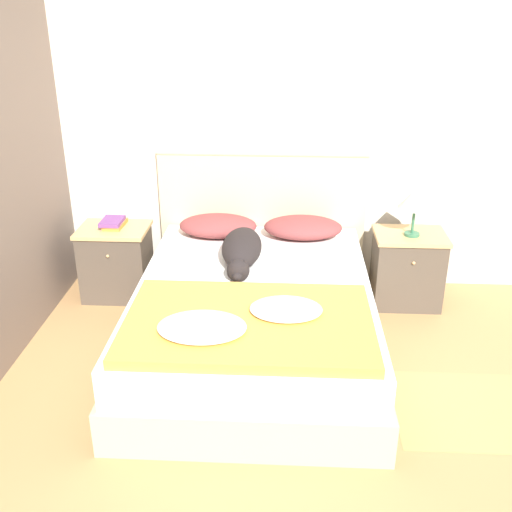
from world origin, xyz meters
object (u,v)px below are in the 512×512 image
Objects in this scene: bed at (254,319)px; book_stack at (114,223)px; dog at (242,249)px; nightstand_left at (116,262)px; nightstand_right at (407,268)px; pillow_right at (303,227)px; table_lamp at (416,199)px; pillow_left at (218,226)px.

bed is 8.70× the size of book_stack.
dog is 3.34× the size of book_stack.
nightstand_left is at bearing 145.72° from bed.
nightstand_left is 1.00× the size of nightstand_right.
dog is (0.99, -0.41, 0.30)m from nightstand_left.
table_lamp is (0.78, -0.08, 0.26)m from pillow_right.
book_stack is (0.00, 0.03, 0.31)m from nightstand_left.
table_lamp reaches higher than nightstand_right.
pillow_right reaches higher than nightstand_right.
table_lamp reaches higher than dog.
pillow_right reaches higher than bed.
nightstand_left is 1.43m from pillow_right.
book_stack reaches higher than bed.
bed is 1.38m from book_stack.
pillow_right is at bearing 176.36° from nightstand_right.
table_lamp reaches higher than pillow_left.
nightstand_right is 0.71× the size of dog.
nightstand_left is 0.83m from pillow_left.
book_stack is at bearing 179.27° from nightstand_right.
nightstand_left is 0.71× the size of dog.
nightstand_left is at bearing -90.68° from book_stack.
pillow_left is at bearing 114.72° from dog.
pillow_left is 1.43m from table_lamp.
book_stack is at bearing 178.49° from table_lamp.
pillow_right is 1.40m from book_stack.
bed is at bearing -72.94° from dog.
bed is at bearing -68.40° from pillow_left.
nightstand_right is 0.97× the size of pillow_right.
nightstand_right is 1.43m from pillow_left.
book_stack is (-1.40, -0.02, 0.02)m from pillow_right.
bed is at bearing -35.27° from book_stack.
bed is 3.67× the size of nightstand_left.
bed is 2.61× the size of dog.
nightstand_left is at bearing 179.22° from table_lamp.
book_stack is at bearing 144.73° from bed.
dog is (0.21, -0.46, 0.01)m from pillow_left.
nightstand_right is 0.97× the size of pillow_left.
dog reaches higher than pillow_right.
dog reaches higher than nightstand_right.
book_stack reaches higher than nightstand_right.
pillow_right is at bearing 68.40° from bed.
pillow_left is (-1.40, 0.05, 0.29)m from nightstand_right.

